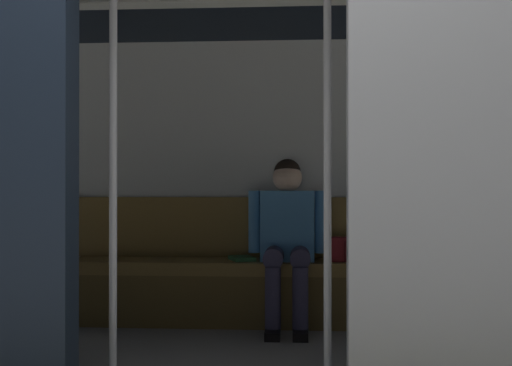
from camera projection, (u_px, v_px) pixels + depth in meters
train_car at (223, 102)px, 3.82m from camera, size 6.40×2.67×2.21m
bench_seat at (251, 276)px, 4.78m from camera, size 2.63×0.44×0.46m
person_seated at (287, 231)px, 4.72m from camera, size 0.55×0.67×1.19m
handbag at (345, 249)px, 4.77m from camera, size 0.26×0.15×0.17m
book at (242, 258)px, 4.82m from camera, size 0.22×0.26×0.03m
grab_pole_door at (113, 176)px, 3.03m from camera, size 0.04×0.04×2.07m
grab_pole_far at (327, 176)px, 3.03m from camera, size 0.04×0.04×2.07m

